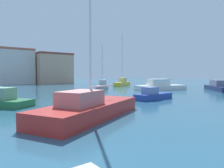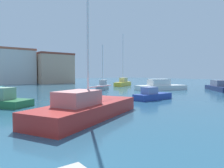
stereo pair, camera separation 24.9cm
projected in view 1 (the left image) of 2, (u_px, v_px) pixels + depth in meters
water at (89, 92)px, 28.17m from camera, size 160.00×160.00×0.00m
sailboat_grey_distant_north at (102, 86)px, 33.08m from camera, size 3.85×3.69×7.06m
sailboat_yellow_inner_mooring at (122, 83)px, 43.02m from camera, size 6.22×4.51×10.67m
motorboat_navy_distant_east at (219, 87)px, 31.24m from camera, size 6.86×6.89×1.55m
motorboat_blue_near_pier at (153, 95)px, 20.33m from camera, size 4.39×1.69×1.24m
sailboat_red_far_left at (89, 108)px, 11.83m from camera, size 8.31×5.81×11.14m
motorboat_white_mid_harbor at (160, 86)px, 32.29m from camera, size 8.35×4.85×1.71m
warehouse_block at (12, 66)px, 51.55m from camera, size 9.27×7.59×8.70m
waterfront_apartments at (53, 68)px, 54.71m from camera, size 9.12×6.02×7.93m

